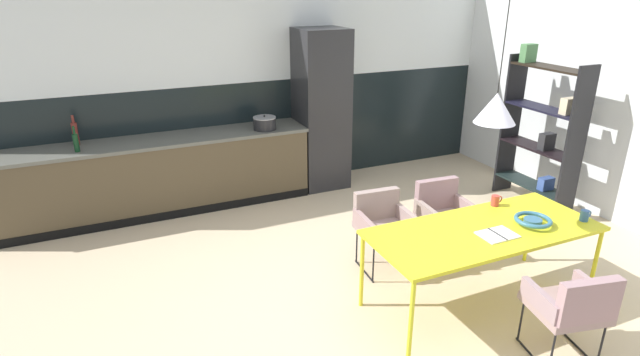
# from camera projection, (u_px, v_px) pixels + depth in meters

# --- Properties ---
(ground_plane) EXTENTS (8.93, 8.93, 0.00)m
(ground_plane) POSITION_uv_depth(u_px,v_px,m) (382.00, 309.00, 4.36)
(ground_plane) COLOR #CAB391
(back_wall_splashback_dark) EXTENTS (6.87, 0.12, 1.42)m
(back_wall_splashback_dark) POSITION_uv_depth(u_px,v_px,m) (263.00, 133.00, 6.82)
(back_wall_splashback_dark) COLOR black
(back_wall_splashback_dark) RESTS_ON ground
(back_wall_panel_upper) EXTENTS (6.87, 0.12, 1.42)m
(back_wall_panel_upper) POSITION_uv_depth(u_px,v_px,m) (258.00, 23.00, 6.31)
(back_wall_panel_upper) COLOR silver
(back_wall_panel_upper) RESTS_ON back_wall_splashback_dark
(kitchen_counter) EXTENTS (3.68, 0.63, 0.90)m
(kitchen_counter) POSITION_uv_depth(u_px,v_px,m) (157.00, 176.00, 6.06)
(kitchen_counter) COLOR #4A3E2B
(kitchen_counter) RESTS_ON ground
(refrigerator_column) EXTENTS (0.62, 0.60, 2.08)m
(refrigerator_column) POSITION_uv_depth(u_px,v_px,m) (321.00, 110.00, 6.66)
(refrigerator_column) COLOR #232326
(refrigerator_column) RESTS_ON ground
(dining_table) EXTENTS (1.95, 0.82, 0.72)m
(dining_table) POSITION_uv_depth(u_px,v_px,m) (484.00, 233.00, 4.20)
(dining_table) COLOR gold
(dining_table) RESTS_ON ground
(armchair_by_stool) EXTENTS (0.52, 0.50, 0.77)m
(armchair_by_stool) POSITION_uv_depth(u_px,v_px,m) (442.00, 208.00, 5.07)
(armchair_by_stool) COLOR gray
(armchair_by_stool) RESTS_ON ground
(armchair_far_side) EXTENTS (0.56, 0.56, 0.76)m
(armchair_far_side) POSITION_uv_depth(u_px,v_px,m) (574.00, 304.00, 3.59)
(armchair_far_side) COLOR gray
(armchair_far_side) RESTS_ON ground
(armchair_corner_seat) EXTENTS (0.52, 0.50, 0.75)m
(armchair_corner_seat) POSITION_uv_depth(u_px,v_px,m) (382.00, 219.00, 4.85)
(armchair_corner_seat) COLOR gray
(armchair_corner_seat) RESTS_ON ground
(fruit_bowl) EXTENTS (0.30, 0.30, 0.06)m
(fruit_bowl) POSITION_uv_depth(u_px,v_px,m) (533.00, 220.00, 4.24)
(fruit_bowl) COLOR #33607F
(fruit_bowl) RESTS_ON dining_table
(open_book) EXTENTS (0.29, 0.22, 0.02)m
(open_book) POSITION_uv_depth(u_px,v_px,m) (497.00, 235.00, 4.07)
(open_book) COLOR white
(open_book) RESTS_ON dining_table
(mug_dark_espresso) EXTENTS (0.12, 0.07, 0.10)m
(mug_dark_espresso) POSITION_uv_depth(u_px,v_px,m) (496.00, 201.00, 4.59)
(mug_dark_espresso) COLOR #B23D33
(mug_dark_espresso) RESTS_ON dining_table
(mug_white_ceramic) EXTENTS (0.12, 0.07, 0.10)m
(mug_white_ceramic) POSITION_uv_depth(u_px,v_px,m) (585.00, 215.00, 4.31)
(mug_white_ceramic) COLOR #335B93
(mug_white_ceramic) RESTS_ON dining_table
(cooking_pot) EXTENTS (0.28, 0.28, 0.18)m
(cooking_pot) POSITION_uv_depth(u_px,v_px,m) (265.00, 123.00, 6.28)
(cooking_pot) COLOR black
(cooking_pot) RESTS_ON kitchen_counter
(bottle_oil_tall) EXTENTS (0.06, 0.06, 0.34)m
(bottle_oil_tall) POSITION_uv_depth(u_px,v_px,m) (75.00, 133.00, 5.66)
(bottle_oil_tall) COLOR maroon
(bottle_oil_tall) RESTS_ON kitchen_counter
(bottle_wine_green) EXTENTS (0.06, 0.06, 0.28)m
(bottle_wine_green) POSITION_uv_depth(u_px,v_px,m) (76.00, 142.00, 5.45)
(bottle_wine_green) COLOR #0F3319
(bottle_wine_green) RESTS_ON kitchen_counter
(open_shelf_unit) EXTENTS (0.30, 1.03, 1.93)m
(open_shelf_unit) POSITION_uv_depth(u_px,v_px,m) (542.00, 129.00, 6.06)
(open_shelf_unit) COLOR black
(open_shelf_unit) RESTS_ON ground
(pendant_lamp_over_table_near) EXTENTS (0.32, 0.32, 1.18)m
(pendant_lamp_over_table_near) POSITION_uv_depth(u_px,v_px,m) (496.00, 108.00, 3.86)
(pendant_lamp_over_table_near) COLOR black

